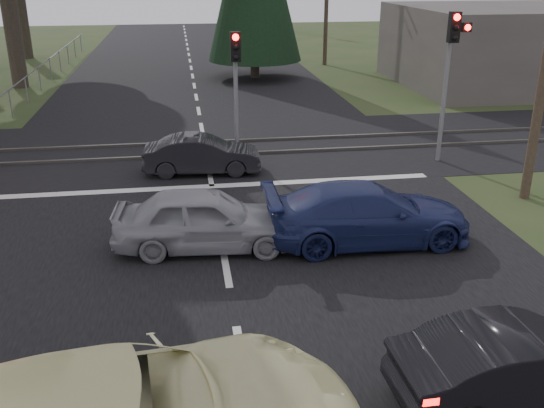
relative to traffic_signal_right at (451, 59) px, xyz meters
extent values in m
plane|color=#2A3B1B|center=(-7.55, -9.47, -3.31)|extent=(120.00, 120.00, 0.00)
cube|color=black|center=(-7.55, 0.53, -3.31)|extent=(14.00, 100.00, 0.01)
cube|color=black|center=(-7.55, 2.53, -3.31)|extent=(120.00, 8.00, 0.01)
cube|color=silver|center=(-7.55, -1.27, -3.30)|extent=(13.00, 0.35, 0.00)
cube|color=#59544C|center=(-7.55, 1.73, -3.26)|extent=(120.00, 0.12, 0.10)
cube|color=#59544C|center=(-7.55, 3.33, -3.26)|extent=(120.00, 0.12, 0.10)
cylinder|color=slate|center=(-0.05, 0.13, -1.41)|extent=(0.14, 0.14, 3.80)
cube|color=black|center=(-0.05, -0.05, 0.94)|extent=(0.32, 0.24, 0.90)
sphere|color=#FF0C07|center=(-0.05, -0.18, 1.24)|extent=(0.20, 0.20, 0.20)
sphere|color=black|center=(-0.05, -0.18, 0.94)|extent=(0.18, 0.18, 0.18)
sphere|color=black|center=(-0.05, -0.18, 0.64)|extent=(0.18, 0.18, 0.18)
cube|color=black|center=(0.33, -0.05, 0.94)|extent=(0.28, 0.22, 0.28)
sphere|color=#FF0C07|center=(0.33, -0.17, 0.94)|extent=(0.18, 0.18, 0.18)
cylinder|color=slate|center=(-6.55, 1.33, -1.71)|extent=(0.14, 0.14, 3.20)
cube|color=black|center=(-6.55, 1.15, 0.34)|extent=(0.32, 0.24, 0.90)
sphere|color=#FF0C07|center=(-6.55, 1.02, 0.64)|extent=(0.20, 0.20, 0.20)
sphere|color=black|center=(-6.55, 1.02, 0.34)|extent=(0.18, 0.18, 0.18)
sphere|color=black|center=(-6.55, 1.02, 0.04)|extent=(0.18, 0.18, 0.18)
cylinder|color=#473D33|center=(-16.55, 15.53, -0.61)|extent=(0.80, 0.80, 5.40)
cylinder|color=#473D33|center=(-18.55, 26.53, -0.61)|extent=(0.80, 0.80, 5.40)
cylinder|color=#473D33|center=(-4.05, 16.53, -2.31)|extent=(0.50, 0.50, 2.00)
cube|color=#59514C|center=(10.45, 12.53, -1.31)|extent=(14.00, 10.00, 4.00)
imported|color=black|center=(-3.63, -11.28, -2.68)|extent=(3.87, 1.45, 1.26)
imported|color=gray|center=(-7.90, -5.33, -2.62)|extent=(4.23, 2.00, 1.40)
imported|color=navy|center=(-4.22, -5.56, -2.62)|extent=(4.77, 1.96, 1.38)
imported|color=black|center=(-7.75, 0.00, -2.73)|extent=(3.63, 1.50, 1.17)
camera|label=1|loc=(-8.31, -17.88, 2.71)|focal=40.00mm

